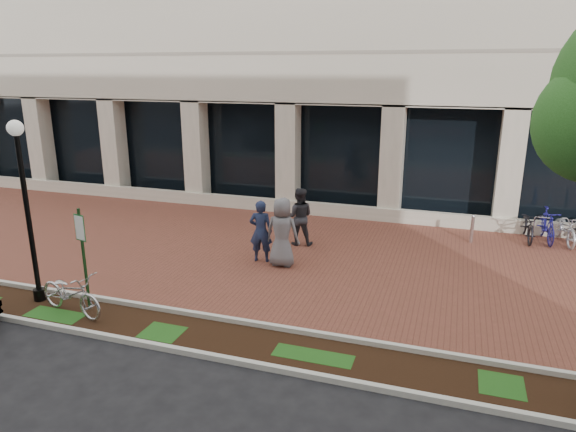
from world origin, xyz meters
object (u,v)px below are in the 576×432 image
(bollard, at_px, (472,228))
(lamppost, at_px, (26,203))
(parking_sign, at_px, (82,247))
(pedestrian_left, at_px, (261,231))
(pedestrian_mid, at_px, (299,217))
(locked_bicycle, at_px, (71,293))
(pedestrian_right, at_px, (282,232))

(bollard, bearing_deg, lamppost, -141.97)
(parking_sign, relative_size, pedestrian_left, 1.34)
(lamppost, bearing_deg, bollard, 38.03)
(pedestrian_left, height_order, pedestrian_mid, pedestrian_mid)
(pedestrian_mid, bearing_deg, locked_bicycle, 48.43)
(locked_bicycle, height_order, pedestrian_left, pedestrian_left)
(pedestrian_mid, relative_size, pedestrian_right, 0.93)
(parking_sign, bearing_deg, locked_bicycle, -108.93)
(locked_bicycle, relative_size, bollard, 2.07)
(parking_sign, distance_m, pedestrian_left, 5.05)
(parking_sign, relative_size, pedestrian_mid, 1.33)
(pedestrian_mid, xyz_separation_m, pedestrian_right, (0.09, -1.91, 0.07))
(parking_sign, xyz_separation_m, locked_bicycle, (-0.20, -0.30, -1.05))
(pedestrian_left, relative_size, bollard, 1.94)
(pedestrian_right, bearing_deg, locked_bicycle, 51.85)
(parking_sign, xyz_separation_m, pedestrian_mid, (3.33, 5.98, -0.64))
(pedestrian_mid, height_order, bollard, pedestrian_mid)
(bollard, bearing_deg, pedestrian_right, -143.55)
(pedestrian_mid, xyz_separation_m, bollard, (5.27, 1.92, -0.45))
(parking_sign, height_order, pedestrian_mid, parking_sign)
(pedestrian_right, relative_size, bollard, 2.10)
(lamppost, bearing_deg, parking_sign, -0.95)
(locked_bicycle, xyz_separation_m, bollard, (8.80, 8.20, -0.03))
(locked_bicycle, relative_size, pedestrian_left, 1.07)
(locked_bicycle, bearing_deg, bollard, -34.54)
(locked_bicycle, height_order, pedestrian_right, pedestrian_right)
(lamppost, xyz_separation_m, pedestrian_mid, (4.80, 5.96, -1.54))
(parking_sign, height_order, pedestrian_left, parking_sign)
(pedestrian_left, distance_m, pedestrian_right, 0.72)
(locked_bicycle, bearing_deg, pedestrian_mid, -16.88)
(lamppost, height_order, locked_bicycle, lamppost)
(bollard, bearing_deg, pedestrian_mid, -159.99)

